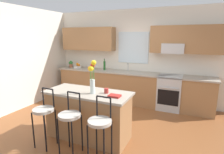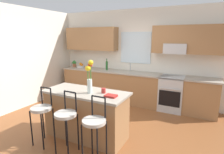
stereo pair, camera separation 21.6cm
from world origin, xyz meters
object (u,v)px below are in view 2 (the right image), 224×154
kitchen_island (86,114)px  bar_stool_near (42,111)px  bottle_olive_oil (107,65)px  bar_stool_middle (66,117)px  potted_plant_small (74,63)px  bar_stool_far (94,124)px  cookbook (111,96)px  oven_range (171,93)px  fruit_bowl_oranges (81,66)px  mug_ceramic (103,91)px  flower_vase (89,75)px

kitchen_island → bar_stool_near: bearing=-134.3°
kitchen_island → bottle_olive_oil: bottle_olive_oil is taller
kitchen_island → bar_stool_middle: bearing=-90.0°
kitchen_island → bar_stool_middle: size_ratio=1.56×
kitchen_island → potted_plant_small: bearing=132.3°
bar_stool_far → cookbook: 0.59m
potted_plant_small → oven_range: bearing=-0.4°
bar_stool_far → fruit_bowl_oranges: (-2.26, 2.73, 0.34)m
bottle_olive_oil → bar_stool_near: bearing=-86.3°
bar_stool_middle → bottle_olive_oil: bottle_olive_oil is taller
cookbook → bottle_olive_oil: size_ratio=0.58×
bar_stool_near → bar_stool_far: size_ratio=1.00×
oven_range → bar_stool_middle: 2.98m
bar_stool_middle → bar_stool_far: (0.55, 0.00, 0.00)m
bar_stool_far → fruit_bowl_oranges: bearing=129.6°
bottle_olive_oil → potted_plant_small: (-1.25, 0.00, -0.02)m
cookbook → fruit_bowl_oranges: fruit_bowl_oranges is taller
bar_stool_near → bottle_olive_oil: size_ratio=3.00×
bar_stool_far → mug_ceramic: size_ratio=11.58×
bottle_olive_oil → cookbook: bearing=-59.8°
mug_ceramic → potted_plant_small: 3.13m
bar_stool_middle → fruit_bowl_oranges: 3.24m
fruit_bowl_oranges → bar_stool_near: bearing=-67.0°
kitchen_island → bar_stool_near: size_ratio=1.56×
bar_stool_near → kitchen_island: bearing=45.7°
fruit_bowl_oranges → bottle_olive_oil: 0.99m
bar_stool_middle → potted_plant_small: potted_plant_small is taller
kitchen_island → bar_stool_far: (0.55, -0.56, 0.17)m
bar_stool_near → cookbook: (1.12, 0.50, 0.30)m
flower_vase → fruit_bowl_oranges: size_ratio=2.52×
flower_vase → cookbook: bearing=-1.4°
flower_vase → fruit_bowl_oranges: bearing=129.7°
bar_stool_middle → fruit_bowl_oranges: size_ratio=4.34×
kitchen_island → potted_plant_small: 2.98m
oven_range → bar_stool_near: bearing=-123.4°
bar_stool_near → bar_stool_middle: same height
cookbook → mug_ceramic: bearing=149.5°
bar_stool_middle → fruit_bowl_oranges: (-1.71, 2.73, 0.34)m
kitchen_island → cookbook: 0.74m
bar_stool_far → mug_ceramic: bar_stool_far is taller
bar_stool_near → fruit_bowl_oranges: 2.99m
bar_stool_near → potted_plant_small: (-1.42, 2.73, 0.40)m
potted_plant_small → cookbook: bearing=-41.2°
kitchen_island → mug_ceramic: 0.62m
cookbook → bar_stool_far: bearing=-92.2°
fruit_bowl_oranges → bottle_olive_oil: size_ratio=0.69×
bar_stool_near → fruit_bowl_oranges: fruit_bowl_oranges is taller
kitchen_island → bottle_olive_oil: (-0.73, 2.17, 0.60)m
oven_range → bar_stool_far: bar_stool_far is taller
mug_ceramic → bottle_olive_oil: bearing=117.2°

